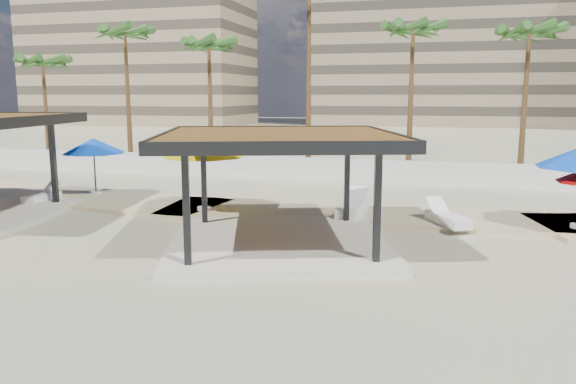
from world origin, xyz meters
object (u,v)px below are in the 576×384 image
(lounger_b, at_px, (352,208))
(lounger_c, at_px, (447,218))
(pavilion_central, at_px, (279,179))
(umbrella_a, at_px, (93,146))
(lounger_a, at_px, (42,197))

(lounger_b, relative_size, lounger_c, 1.12)
(pavilion_central, distance_m, lounger_b, 5.01)
(lounger_c, bearing_deg, umbrella_a, 51.80)
(lounger_b, distance_m, lounger_c, 3.56)
(pavilion_central, relative_size, lounger_a, 4.62)
(umbrella_a, distance_m, lounger_c, 15.78)
(lounger_b, bearing_deg, umbrella_a, 87.04)
(pavilion_central, height_order, lounger_c, pavilion_central)
(umbrella_a, xyz_separation_m, lounger_b, (12.03, -1.36, -1.97))
(lounger_a, height_order, lounger_b, lounger_b)
(umbrella_a, distance_m, lounger_b, 12.27)
(pavilion_central, relative_size, lounger_b, 3.61)
(umbrella_a, bearing_deg, pavilion_central, -29.04)
(lounger_a, height_order, lounger_c, lounger_c)
(lounger_a, bearing_deg, umbrella_a, -28.34)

